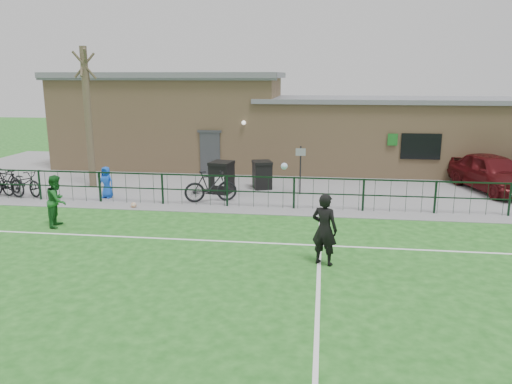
# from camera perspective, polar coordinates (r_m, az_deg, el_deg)

# --- Properties ---
(ground) EXTENTS (90.00, 90.00, 0.00)m
(ground) POSITION_cam_1_polar(r_m,az_deg,el_deg) (11.12, -3.55, -12.44)
(ground) COLOR #1C5A1A
(ground) RESTS_ON ground
(paving_strip) EXTENTS (34.00, 13.00, 0.02)m
(paving_strip) POSITION_cam_1_polar(r_m,az_deg,el_deg) (23.89, 2.74, 1.59)
(paving_strip) COLOR slate
(paving_strip) RESTS_ON ground
(pitch_line_touch) EXTENTS (28.00, 0.10, 0.01)m
(pitch_line_touch) POSITION_cam_1_polar(r_m,az_deg,el_deg) (18.37, 1.18, -1.97)
(pitch_line_touch) COLOR white
(pitch_line_touch) RESTS_ON ground
(pitch_line_mid) EXTENTS (28.00, 0.10, 0.01)m
(pitch_line_mid) POSITION_cam_1_polar(r_m,az_deg,el_deg) (14.77, -0.52, -5.78)
(pitch_line_mid) COLOR white
(pitch_line_mid) RESTS_ON ground
(pitch_line_perp) EXTENTS (0.10, 16.00, 0.01)m
(pitch_line_perp) POSITION_cam_1_polar(r_m,az_deg,el_deg) (10.93, 7.06, -12.96)
(pitch_line_perp) COLOR white
(pitch_line_perp) RESTS_ON ground
(perimeter_fence) EXTENTS (28.00, 0.10, 1.20)m
(perimeter_fence) POSITION_cam_1_polar(r_m,az_deg,el_deg) (18.42, 1.26, -0.01)
(perimeter_fence) COLOR black
(perimeter_fence) RESTS_ON ground
(bare_tree) EXTENTS (0.30, 0.30, 6.00)m
(bare_tree) POSITION_cam_1_polar(r_m,az_deg,el_deg) (22.73, -18.62, 7.95)
(bare_tree) COLOR #4C3F2E
(bare_tree) RESTS_ON ground
(wheelie_bin_left) EXTENTS (0.98, 1.06, 1.23)m
(wheelie_bin_left) POSITION_cam_1_polar(r_m,az_deg,el_deg) (20.80, -3.94, 1.58)
(wheelie_bin_left) COLOR black
(wheelie_bin_left) RESTS_ON paving_strip
(wheelie_bin_right) EXTENTS (0.96, 1.02, 1.11)m
(wheelie_bin_right) POSITION_cam_1_polar(r_m,az_deg,el_deg) (21.57, 0.71, 1.88)
(wheelie_bin_right) COLOR black
(wheelie_bin_right) RESTS_ON paving_strip
(sign_post) EXTENTS (0.08, 0.08, 2.00)m
(sign_post) POSITION_cam_1_polar(r_m,az_deg,el_deg) (20.48, 5.08, 2.48)
(sign_post) COLOR black
(sign_post) RESTS_ON paving_strip
(car_maroon) EXTENTS (3.06, 5.00, 1.59)m
(car_maroon) POSITION_cam_1_polar(r_m,az_deg,el_deg) (23.28, 25.41, 2.03)
(car_maroon) COLOR #4D0D10
(car_maroon) RESTS_ON paving_strip
(bicycle_b) EXTENTS (1.99, 0.99, 1.15)m
(bicycle_b) POSITION_cam_1_polar(r_m,az_deg,el_deg) (22.51, -26.68, 0.99)
(bicycle_b) COLOR black
(bicycle_b) RESTS_ON paving_strip
(bicycle_c) EXTENTS (2.14, 1.49, 1.06)m
(bicycle_c) POSITION_cam_1_polar(r_m,az_deg,el_deg) (22.42, -24.91, 1.01)
(bicycle_c) COLOR black
(bicycle_c) RESTS_ON paving_strip
(bicycle_d) EXTENTS (2.11, 1.23, 1.23)m
(bicycle_d) POSITION_cam_1_polar(r_m,az_deg,el_deg) (19.32, -5.20, 0.66)
(bicycle_d) COLOR black
(bicycle_d) RESTS_ON paving_strip
(spectator_child) EXTENTS (0.68, 0.51, 1.26)m
(spectator_child) POSITION_cam_1_polar(r_m,az_deg,el_deg) (20.76, -16.73, 1.08)
(spectator_child) COLOR blue
(spectator_child) RESTS_ON paving_strip
(goalkeeper_kick) EXTENTS (1.85, 3.96, 2.05)m
(goalkeeper_kick) POSITION_cam_1_polar(r_m,az_deg,el_deg) (13.02, 7.73, -4.09)
(goalkeeper_kick) COLOR black
(goalkeeper_kick) RESTS_ON ground
(outfield_player) EXTENTS (0.78, 0.92, 1.69)m
(outfield_player) POSITION_cam_1_polar(r_m,az_deg,el_deg) (17.39, -21.80, -0.93)
(outfield_player) COLOR #1A5E22
(outfield_player) RESTS_ON ground
(ball_ground) EXTENTS (0.22, 0.22, 0.22)m
(ball_ground) POSITION_cam_1_polar(r_m,az_deg,el_deg) (19.06, -13.80, -1.47)
(ball_ground) COLOR silver
(ball_ground) RESTS_ON ground
(clubhouse) EXTENTS (24.25, 5.40, 4.96)m
(clubhouse) POSITION_cam_1_polar(r_m,az_deg,el_deg) (26.60, 1.46, 7.60)
(clubhouse) COLOR tan
(clubhouse) RESTS_ON ground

